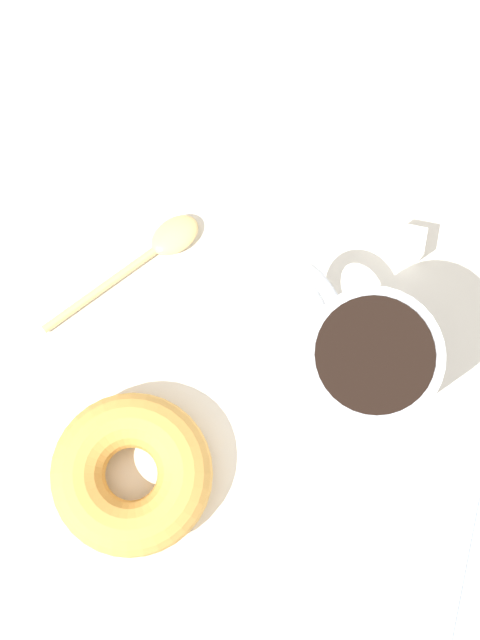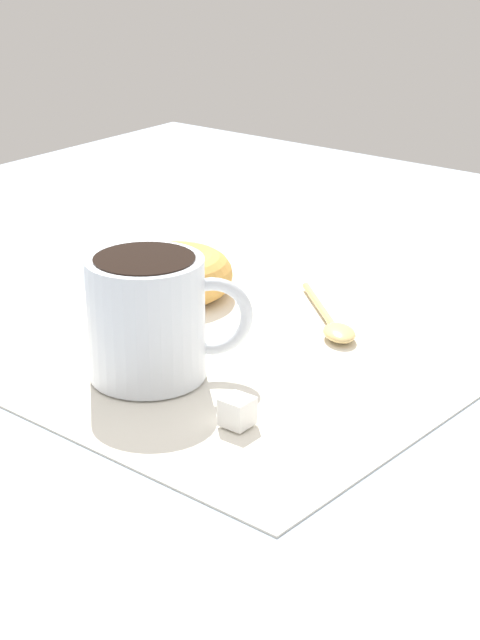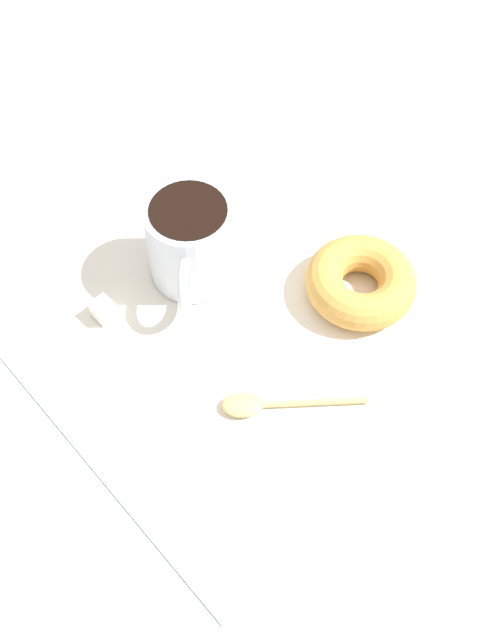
{
  "view_description": "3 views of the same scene",
  "coord_description": "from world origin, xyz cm",
  "views": [
    {
      "loc": [
        -12.69,
        -1.07,
        59.47
      ],
      "look_at": [
        -1.61,
        1.15,
        2.3
      ],
      "focal_mm": 50.0,
      "sensor_mm": 36.0,
      "label": 1
    },
    {
      "loc": [
        43.76,
        -57.01,
        32.58
      ],
      "look_at": [
        -1.61,
        1.15,
        2.3
      ],
      "focal_mm": 60.0,
      "sensor_mm": 36.0,
      "label": 2
    },
    {
      "loc": [
        22.5,
        25.58,
        56.4
      ],
      "look_at": [
        -1.61,
        1.15,
        2.3
      ],
      "focal_mm": 40.0,
      "sensor_mm": 36.0,
      "label": 3
    }
  ],
  "objects": [
    {
      "name": "ground_plane",
      "position": [
        0.0,
        0.0,
        -1.0
      ],
      "size": [
        120.0,
        120.0,
        2.0
      ],
      "primitive_type": "cube",
      "color": "#99A8B7"
    },
    {
      "name": "donut",
      "position": [
        -12.71,
        5.97,
        2.07
      ],
      "size": [
        10.39,
        10.39,
        3.53
      ],
      "primitive_type": "torus",
      "color": "gold",
      "rests_on": "napkin"
    },
    {
      "name": "napkin",
      "position": [
        -1.61,
        1.15,
        0.15
      ],
      "size": [
        37.43,
        37.43,
        0.3
      ],
      "primitive_type": "cube",
      "rotation": [
        0.0,
        0.0,
        -0.04
      ],
      "color": "white",
      "rests_on": "ground_plane"
    },
    {
      "name": "sugar_cube",
      "position": [
        6.13,
        -9.05,
        1.24
      ],
      "size": [
        1.87,
        1.87,
        1.87
      ],
      "primitive_type": "cube",
      "color": "white",
      "rests_on": "napkin"
    },
    {
      "name": "coffee_cup",
      "position": [
        -3.22,
        -6.98,
        4.84
      ],
      "size": [
        9.98,
        9.37,
        8.79
      ],
      "color": "silver",
      "rests_on": "napkin"
    },
    {
      "name": "spoon",
      "position": [
        2.35,
        7.89,
        0.7
      ],
      "size": [
        10.49,
        9.58,
        0.9
      ],
      "color": "#D8B772",
      "rests_on": "napkin"
    }
  ]
}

